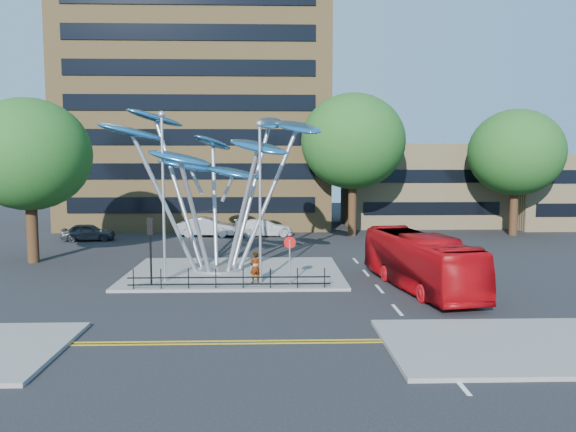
{
  "coord_description": "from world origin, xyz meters",
  "views": [
    {
      "loc": [
        1.06,
        -25.55,
        6.42
      ],
      "look_at": [
        1.96,
        4.0,
        3.5
      ],
      "focal_mm": 35.0,
      "sensor_mm": 36.0,
      "label": 1
    }
  ],
  "objects_px": {
    "leaf_sculpture": "(216,153)",
    "parked_car_right": "(264,228)",
    "red_bus": "(420,261)",
    "pedestrian": "(255,267)",
    "parked_car_left": "(88,232)",
    "tree_left": "(29,155)",
    "parked_car_mid": "(207,227)",
    "no_entry_sign_island": "(290,252)",
    "tree_far": "(516,153)",
    "tree_right": "(353,142)",
    "street_lamp_right": "(260,187)",
    "street_lamp_left": "(163,182)",
    "traffic_light_island": "(150,237)"
  },
  "relations": [
    {
      "from": "traffic_light_island",
      "to": "parked_car_left",
      "type": "bearing_deg",
      "value": 116.74
    },
    {
      "from": "tree_left",
      "to": "street_lamp_right",
      "type": "xyz_separation_m",
      "value": [
        14.5,
        -7.0,
        -1.7
      ]
    },
    {
      "from": "tree_far",
      "to": "traffic_light_island",
      "type": "distance_m",
      "value": 33.61
    },
    {
      "from": "leaf_sculpture",
      "to": "street_lamp_right",
      "type": "distance_m",
      "value": 4.83
    },
    {
      "from": "traffic_light_island",
      "to": "tree_far",
      "type": "bearing_deg",
      "value": 35.84
    },
    {
      "from": "street_lamp_right",
      "to": "pedestrian",
      "type": "height_order",
      "value": "street_lamp_right"
    },
    {
      "from": "parked_car_left",
      "to": "tree_right",
      "type": "bearing_deg",
      "value": -91.56
    },
    {
      "from": "street_lamp_left",
      "to": "parked_car_right",
      "type": "relative_size",
      "value": 1.76
    },
    {
      "from": "street_lamp_left",
      "to": "parked_car_right",
      "type": "bearing_deg",
      "value": 75.16
    },
    {
      "from": "no_entry_sign_island",
      "to": "parked_car_right",
      "type": "relative_size",
      "value": 0.49
    },
    {
      "from": "leaf_sculpture",
      "to": "parked_car_left",
      "type": "xyz_separation_m",
      "value": [
        -11.58,
        13.0,
        -6.17
      ]
    },
    {
      "from": "leaf_sculpture",
      "to": "parked_car_mid",
      "type": "xyz_separation_m",
      "value": [
        -2.32,
        15.28,
        -6.06
      ]
    },
    {
      "from": "tree_left",
      "to": "parked_car_mid",
      "type": "bearing_deg",
      "value": 51.22
    },
    {
      "from": "parked_car_left",
      "to": "traffic_light_island",
      "type": "bearing_deg",
      "value": -160.94
    },
    {
      "from": "leaf_sculpture",
      "to": "parked_car_right",
      "type": "relative_size",
      "value": 2.55
    },
    {
      "from": "no_entry_sign_island",
      "to": "parked_car_left",
      "type": "distance_m",
      "value": 23.25
    },
    {
      "from": "tree_far",
      "to": "no_entry_sign_island",
      "type": "height_order",
      "value": "tree_far"
    },
    {
      "from": "traffic_light_island",
      "to": "pedestrian",
      "type": "distance_m",
      "value": 5.5
    },
    {
      "from": "leaf_sculpture",
      "to": "red_bus",
      "type": "bearing_deg",
      "value": -24.05
    },
    {
      "from": "street_lamp_right",
      "to": "parked_car_mid",
      "type": "xyz_separation_m",
      "value": [
        -4.89,
        18.96,
        -4.28
      ]
    },
    {
      "from": "red_bus",
      "to": "tree_left",
      "type": "bearing_deg",
      "value": 151.1
    },
    {
      "from": "tree_far",
      "to": "leaf_sculpture",
      "type": "xyz_separation_m",
      "value": [
        -24.07,
        -15.32,
        -0.23
      ]
    },
    {
      "from": "street_lamp_right",
      "to": "parked_car_mid",
      "type": "distance_m",
      "value": 20.05
    },
    {
      "from": "no_entry_sign_island",
      "to": "parked_car_left",
      "type": "height_order",
      "value": "no_entry_sign_island"
    },
    {
      "from": "leaf_sculpture",
      "to": "pedestrian",
      "type": "height_order",
      "value": "leaf_sculpture"
    },
    {
      "from": "no_entry_sign_island",
      "to": "red_bus",
      "type": "xyz_separation_m",
      "value": [
        6.5,
        -0.55,
        -0.41
      ]
    },
    {
      "from": "no_entry_sign_island",
      "to": "parked_car_mid",
      "type": "height_order",
      "value": "no_entry_sign_island"
    },
    {
      "from": "pedestrian",
      "to": "parked_car_left",
      "type": "height_order",
      "value": "pedestrian"
    },
    {
      "from": "leaf_sculpture",
      "to": "parked_car_mid",
      "type": "bearing_deg",
      "value": 98.63
    },
    {
      "from": "red_bus",
      "to": "street_lamp_right",
      "type": "bearing_deg",
      "value": 163.38
    },
    {
      "from": "red_bus",
      "to": "tree_far",
      "type": "bearing_deg",
      "value": 46.78
    },
    {
      "from": "tree_far",
      "to": "parked_car_mid",
      "type": "bearing_deg",
      "value": -179.92
    },
    {
      "from": "tree_right",
      "to": "street_lamp_right",
      "type": "height_order",
      "value": "tree_right"
    },
    {
      "from": "tree_left",
      "to": "red_bus",
      "type": "bearing_deg",
      "value": -19.65
    },
    {
      "from": "red_bus",
      "to": "parked_car_mid",
      "type": "xyz_separation_m",
      "value": [
        -12.89,
        20.0,
        -0.6
      ]
    },
    {
      "from": "street_lamp_right",
      "to": "no_entry_sign_island",
      "type": "relative_size",
      "value": 3.39
    },
    {
      "from": "no_entry_sign_island",
      "to": "tree_left",
      "type": "bearing_deg",
      "value": 154.93
    },
    {
      "from": "tree_right",
      "to": "traffic_light_island",
      "type": "xyz_separation_m",
      "value": [
        -13.0,
        -19.5,
        -5.42
      ]
    },
    {
      "from": "tree_left",
      "to": "parked_car_right",
      "type": "relative_size",
      "value": 2.07
    },
    {
      "from": "pedestrian",
      "to": "tree_far",
      "type": "bearing_deg",
      "value": -159.33
    },
    {
      "from": "tree_far",
      "to": "pedestrian",
      "type": "bearing_deg",
      "value": -138.79
    },
    {
      "from": "leaf_sculpture",
      "to": "traffic_light_island",
      "type": "distance_m",
      "value": 6.65
    },
    {
      "from": "tree_right",
      "to": "parked_car_left",
      "type": "height_order",
      "value": "tree_right"
    },
    {
      "from": "leaf_sculpture",
      "to": "parked_car_right",
      "type": "bearing_deg",
      "value": 80.8
    },
    {
      "from": "tree_right",
      "to": "tree_far",
      "type": "relative_size",
      "value": 1.12
    },
    {
      "from": "tree_left",
      "to": "no_entry_sign_island",
      "type": "relative_size",
      "value": 4.21
    },
    {
      "from": "red_bus",
      "to": "parked_car_mid",
      "type": "relative_size",
      "value": 2.05
    },
    {
      "from": "street_lamp_right",
      "to": "no_entry_sign_island",
      "type": "distance_m",
      "value": 3.64
    },
    {
      "from": "tree_far",
      "to": "leaf_sculpture",
      "type": "distance_m",
      "value": 28.53
    },
    {
      "from": "tree_right",
      "to": "street_lamp_left",
      "type": "relative_size",
      "value": 1.38
    }
  ]
}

